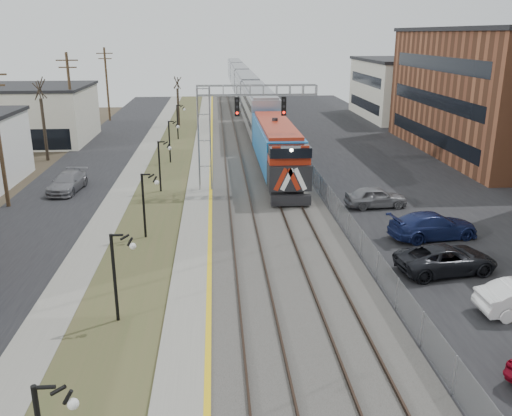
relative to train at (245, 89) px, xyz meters
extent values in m
cube|color=black|center=(-17.00, -43.66, -2.92)|extent=(7.00, 120.00, 0.04)
cube|color=gray|center=(-12.50, -43.66, -2.90)|extent=(2.00, 120.00, 0.08)
cube|color=#434B28|center=(-9.50, -43.66, -2.91)|extent=(4.00, 120.00, 0.06)
cube|color=gray|center=(-6.50, -43.66, -2.82)|extent=(2.00, 120.00, 0.24)
cube|color=#595651|center=(-1.50, -43.66, -2.84)|extent=(8.00, 120.00, 0.20)
cube|color=black|center=(10.50, -43.66, -2.92)|extent=(16.00, 120.00, 0.04)
cube|color=gold|center=(-5.62, -43.66, -2.69)|extent=(0.24, 120.00, 0.01)
cube|color=#2D2119|center=(-4.25, -43.66, -2.66)|extent=(0.08, 120.00, 0.15)
cube|color=#2D2119|center=(-2.75, -43.66, -2.66)|extent=(0.08, 120.00, 0.15)
cube|color=#2D2119|center=(-0.75, -43.66, -2.66)|extent=(0.08, 120.00, 0.15)
cube|color=#2D2119|center=(0.75, -43.66, -2.66)|extent=(0.08, 120.00, 0.15)
cube|color=#1562AE|center=(0.00, -47.19, -0.46)|extent=(3.00, 17.00, 4.25)
cube|color=black|center=(0.00, -55.89, -2.24)|extent=(2.80, 0.50, 0.70)
cube|color=#9C9FA6|center=(0.00, -26.89, 0.07)|extent=(3.00, 22.00, 5.33)
cube|color=#9C9FA6|center=(0.00, -4.09, 0.07)|extent=(3.00, 22.00, 5.33)
cube|color=#9C9FA6|center=(0.00, 18.71, 0.07)|extent=(3.00, 22.00, 5.33)
cube|color=#9C9FA6|center=(0.00, 41.51, 0.07)|extent=(3.00, 22.00, 5.33)
cube|color=gray|center=(-6.00, -50.66, 1.06)|extent=(1.00, 1.00, 8.00)
cube|color=gray|center=(-2.00, -50.66, 4.81)|extent=(9.00, 0.80, 0.80)
cube|color=black|center=(-3.50, -51.11, 3.66)|extent=(0.35, 0.25, 1.40)
cube|color=black|center=(0.00, -51.11, 3.66)|extent=(0.35, 0.25, 1.40)
cylinder|color=black|center=(-9.50, -70.66, -0.94)|extent=(0.14, 0.14, 4.00)
cylinder|color=black|center=(-9.50, -60.66, -0.94)|extent=(0.14, 0.14, 4.00)
cylinder|color=black|center=(-9.50, -50.66, -0.94)|extent=(0.14, 0.14, 4.00)
cylinder|color=black|center=(-9.50, -40.66, -0.94)|extent=(0.14, 0.14, 4.00)
cylinder|color=black|center=(-9.50, -28.66, -0.94)|extent=(0.14, 0.14, 4.00)
cylinder|color=#4C3823|center=(-20.00, -33.66, 2.06)|extent=(0.28, 0.28, 10.00)
cylinder|color=#4C3823|center=(-20.00, -13.66, 2.06)|extent=(0.28, 0.28, 10.00)
cube|color=gray|center=(2.70, -43.66, -2.14)|extent=(0.04, 120.00, 1.60)
cube|color=beige|center=(-26.50, -28.66, 0.06)|extent=(14.00, 12.00, 6.00)
cube|color=brown|center=(24.50, -38.66, 3.06)|extent=(16.00, 26.00, 12.00)
cube|color=beige|center=(24.50, -13.66, 1.06)|extent=(16.00, 18.00, 8.00)
cylinder|color=#382D23|center=(-21.50, -38.66, 0.04)|extent=(0.30, 0.30, 5.95)
cylinder|color=#382D23|center=(-10.00, -18.66, -0.49)|extent=(0.30, 0.30, 4.90)
imported|color=black|center=(6.53, -66.87, -2.22)|extent=(5.50, 3.16, 1.45)
imported|color=#151F4C|center=(7.74, -62.06, -2.16)|extent=(5.67, 3.00, 1.57)
imported|color=slate|center=(6.07, -55.81, -2.20)|extent=(4.43, 2.03, 1.47)
imported|color=slate|center=(-16.73, -50.03, -2.22)|extent=(2.54, 5.14, 1.44)
camera|label=1|loc=(-5.15, -91.69, 8.85)|focal=38.00mm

